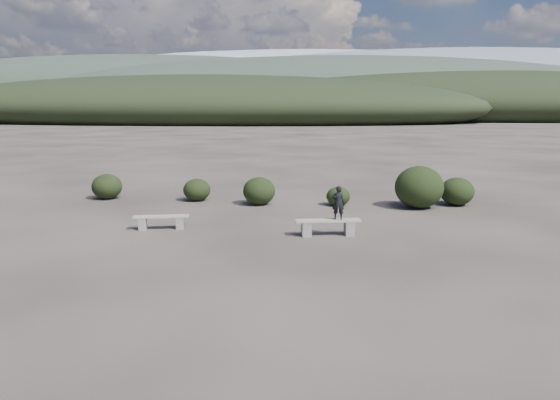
# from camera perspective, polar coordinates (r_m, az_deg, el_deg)

# --- Properties ---
(ground) EXTENTS (1200.00, 1200.00, 0.00)m
(ground) POSITION_cam_1_polar(r_m,az_deg,el_deg) (12.57, -1.89, -7.79)
(ground) COLOR #292420
(ground) RESTS_ON ground
(bench_left) EXTENTS (1.73, 0.72, 0.42)m
(bench_left) POSITION_cam_1_polar(r_m,az_deg,el_deg) (17.22, -12.30, -2.16)
(bench_left) COLOR slate
(bench_left) RESTS_ON ground
(bench_right) EXTENTS (1.96, 0.74, 0.48)m
(bench_right) POSITION_cam_1_polar(r_m,az_deg,el_deg) (16.08, 5.03, -2.72)
(bench_right) COLOR slate
(bench_right) RESTS_ON ground
(seated_person) EXTENTS (0.38, 0.26, 1.00)m
(seated_person) POSITION_cam_1_polar(r_m,az_deg,el_deg) (16.00, 6.11, -0.28)
(seated_person) COLOR black
(seated_person) RESTS_ON bench_right
(shrub_a) EXTENTS (1.08, 1.08, 0.88)m
(shrub_a) POSITION_cam_1_polar(r_m,az_deg,el_deg) (21.83, -8.69, 1.06)
(shrub_a) COLOR black
(shrub_a) RESTS_ON ground
(shrub_b) EXTENTS (1.23, 1.23, 1.06)m
(shrub_b) POSITION_cam_1_polar(r_m,az_deg,el_deg) (20.76, -2.20, 0.95)
(shrub_b) COLOR black
(shrub_b) RESTS_ON ground
(shrub_c) EXTENTS (0.90, 0.90, 0.72)m
(shrub_c) POSITION_cam_1_polar(r_m,az_deg,el_deg) (20.70, 6.10, 0.39)
(shrub_c) COLOR black
(shrub_c) RESTS_ON ground
(shrub_d) EXTENTS (1.78, 1.78, 1.56)m
(shrub_d) POSITION_cam_1_polar(r_m,az_deg,el_deg) (20.72, 14.33, 1.32)
(shrub_d) COLOR black
(shrub_d) RESTS_ON ground
(shrub_e) EXTENTS (1.27, 1.27, 1.06)m
(shrub_e) POSITION_cam_1_polar(r_m,az_deg,el_deg) (21.70, 18.02, 0.85)
(shrub_e) COLOR black
(shrub_e) RESTS_ON ground
(shrub_f) EXTENTS (1.20, 1.20, 1.02)m
(shrub_f) POSITION_cam_1_polar(r_m,az_deg,el_deg) (23.07, -17.64, 1.36)
(shrub_f) COLOR black
(shrub_f) RESTS_ON ground
(mountain_ridges) EXTENTS (500.00, 400.00, 56.00)m
(mountain_ridges) POSITION_cam_1_polar(r_m,az_deg,el_deg) (351.09, 4.12, 11.43)
(mountain_ridges) COLOR black
(mountain_ridges) RESTS_ON ground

